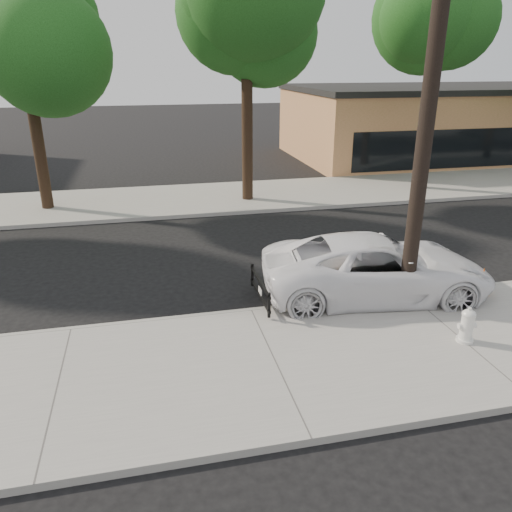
% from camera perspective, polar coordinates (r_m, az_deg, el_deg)
% --- Properties ---
extents(ground, '(120.00, 120.00, 0.00)m').
position_cam_1_polar(ground, '(13.63, -2.44, -2.67)').
color(ground, black).
rests_on(ground, ground).
extents(near_sidewalk, '(90.00, 4.40, 0.15)m').
position_cam_1_polar(near_sidewalk, '(9.90, 2.19, -12.21)').
color(near_sidewalk, gray).
rests_on(near_sidewalk, ground).
extents(far_sidewalk, '(90.00, 5.00, 0.15)m').
position_cam_1_polar(far_sidewalk, '(21.57, -6.59, 6.53)').
color(far_sidewalk, gray).
rests_on(far_sidewalk, ground).
extents(curb_near, '(90.00, 0.12, 0.16)m').
position_cam_1_polar(curb_near, '(11.74, -0.57, -6.41)').
color(curb_near, '#9E9B93').
rests_on(curb_near, ground).
extents(building_main, '(18.00, 10.00, 4.00)m').
position_cam_1_polar(building_main, '(33.79, 20.52, 14.04)').
color(building_main, '#AB7A47').
rests_on(building_main, ground).
extents(utility_pole, '(1.40, 0.34, 9.00)m').
position_cam_1_polar(utility_pole, '(11.20, 19.11, 15.91)').
color(utility_pole, black).
rests_on(utility_pole, near_sidewalk).
extents(tree_b, '(4.34, 4.20, 8.45)m').
position_cam_1_polar(tree_b, '(20.64, -24.67, 21.26)').
color(tree_b, black).
rests_on(tree_b, far_sidewalk).
extents(tree_c, '(4.96, 4.80, 9.55)m').
position_cam_1_polar(tree_c, '(20.42, -0.34, 25.19)').
color(tree_c, black).
rests_on(tree_c, far_sidewalk).
extents(tree_d, '(4.50, 4.35, 8.75)m').
position_cam_1_polar(tree_d, '(23.71, 20.26, 22.14)').
color(tree_d, black).
rests_on(tree_d, far_sidewalk).
extents(police_cruiser, '(5.93, 3.33, 1.57)m').
position_cam_1_polar(police_cruiser, '(12.71, 13.59, -1.28)').
color(police_cruiser, white).
rests_on(police_cruiser, ground).
extents(fire_hydrant, '(0.38, 0.35, 0.72)m').
position_cam_1_polar(fire_hydrant, '(11.15, 22.96, -7.39)').
color(fire_hydrant, silver).
rests_on(fire_hydrant, near_sidewalk).
extents(traffic_cone, '(0.45, 0.45, 0.67)m').
position_cam_1_polar(traffic_cone, '(13.57, 24.44, -2.60)').
color(traffic_cone, '#E85A0C').
rests_on(traffic_cone, near_sidewalk).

